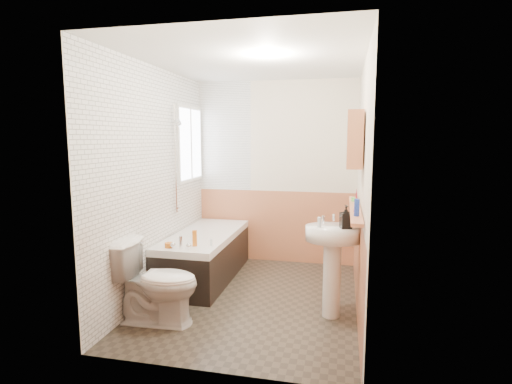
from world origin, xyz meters
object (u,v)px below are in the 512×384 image
Objects in this scene: pine_shelf at (355,209)px; medicine_cabinet at (354,140)px; bathtub at (205,254)px; sink at (332,253)px; toilet at (157,282)px.

pine_shelf is 0.66m from medicine_cabinet.
bathtub is 1.78m from sink.
bathtub is 1.66× the size of sink.
toilet reaches higher than bathtub.
pine_shelf is (1.77, -0.69, 0.76)m from bathtub.
pine_shelf is (1.80, 0.56, 0.67)m from toilet.
pine_shelf reaches higher than toilet.
pine_shelf is at bearing 10.29° from sink.
medicine_cabinet is (0.17, 0.15, 1.08)m from sink.
bathtub is 2.33m from medicine_cabinet.
bathtub is at bearing -3.98° from toilet.
medicine_cabinet is at bearing 30.32° from sink.
toilet is (-0.03, -1.25, 0.09)m from bathtub.
bathtub is 2.10× the size of toilet.
toilet is at bearing -162.71° from pine_shelf.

